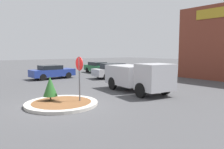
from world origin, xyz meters
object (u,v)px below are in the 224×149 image
object	(u,v)px
stop_sign	(79,71)
utility_truck	(137,76)
parked_sedan_silver	(114,71)
parked_sedan_blue	(52,72)
parked_sedan_green	(98,67)

from	to	relation	value
stop_sign	utility_truck	world-z (taller)	stop_sign
stop_sign	parked_sedan_silver	world-z (taller)	stop_sign
parked_sedan_blue	parked_sedan_green	size ratio (longest dim) A/B	0.90
stop_sign	parked_sedan_green	bearing A→B (deg)	141.94
parked_sedan_blue	parked_sedan_green	bearing A→B (deg)	13.32
utility_truck	parked_sedan_silver	bearing A→B (deg)	160.88
stop_sign	utility_truck	distance (m)	4.79
utility_truck	parked_sedan_green	world-z (taller)	utility_truck
parked_sedan_blue	parked_sedan_green	world-z (taller)	parked_sedan_green
stop_sign	utility_truck	xyz separation A→B (m)	(-0.50, 4.72, -0.64)
utility_truck	parked_sedan_blue	distance (m)	10.44
stop_sign	parked_sedan_silver	distance (m)	11.09
parked_sedan_green	stop_sign	bearing A→B (deg)	-33.49
stop_sign	parked_sedan_silver	xyz separation A→B (m)	(-7.38, 8.23, -0.96)
stop_sign	parked_sedan_green	distance (m)	16.03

